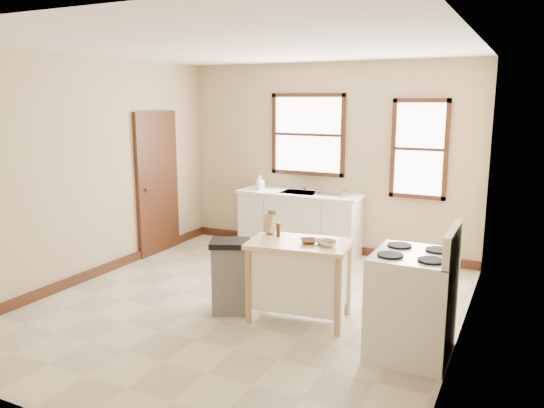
{
  "coord_description": "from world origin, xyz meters",
  "views": [
    {
      "loc": [
        2.76,
        -4.89,
        2.27
      ],
      "look_at": [
        0.13,
        0.4,
        1.1
      ],
      "focal_mm": 35.0,
      "sensor_mm": 36.0,
      "label": 1
    }
  ],
  "objects_px": {
    "dish_rack": "(332,191)",
    "bowl_b": "(324,242)",
    "kitchen_island": "(299,281)",
    "bowl_c": "(328,243)",
    "gas_stove": "(413,290)",
    "knife_block": "(270,225)",
    "soap_bottle_a": "(259,183)",
    "trash_bin": "(230,276)",
    "pepper_grinder": "(278,230)",
    "soap_bottle_b": "(261,182)",
    "bowl_a": "(309,241)"
  },
  "relations": [
    {
      "from": "dish_rack",
      "to": "bowl_b",
      "type": "distance_m",
      "value": 2.36
    },
    {
      "from": "kitchen_island",
      "to": "bowl_c",
      "type": "distance_m",
      "value": 0.55
    },
    {
      "from": "gas_stove",
      "to": "kitchen_island",
      "type": "bearing_deg",
      "value": 168.43
    },
    {
      "from": "dish_rack",
      "to": "bowl_b",
      "type": "relative_size",
      "value": 2.58
    },
    {
      "from": "bowl_b",
      "to": "knife_block",
      "type": "bearing_deg",
      "value": 168.8
    },
    {
      "from": "soap_bottle_a",
      "to": "trash_bin",
      "type": "xyz_separation_m",
      "value": [
        0.89,
        -2.36,
        -0.63
      ]
    },
    {
      "from": "soap_bottle_a",
      "to": "knife_block",
      "type": "distance_m",
      "value": 2.38
    },
    {
      "from": "bowl_c",
      "to": "gas_stove",
      "type": "relative_size",
      "value": 0.15
    },
    {
      "from": "bowl_b",
      "to": "trash_bin",
      "type": "bearing_deg",
      "value": -169.42
    },
    {
      "from": "knife_block",
      "to": "gas_stove",
      "type": "distance_m",
      "value": 1.71
    },
    {
      "from": "dish_rack",
      "to": "kitchen_island",
      "type": "xyz_separation_m",
      "value": [
        0.48,
        -2.27,
        -0.55
      ]
    },
    {
      "from": "bowl_c",
      "to": "trash_bin",
      "type": "height_order",
      "value": "bowl_c"
    },
    {
      "from": "kitchen_island",
      "to": "pepper_grinder",
      "type": "bearing_deg",
      "value": 155.1
    },
    {
      "from": "gas_stove",
      "to": "bowl_b",
      "type": "bearing_deg",
      "value": 163.85
    },
    {
      "from": "soap_bottle_b",
      "to": "gas_stove",
      "type": "bearing_deg",
      "value": -32.57
    },
    {
      "from": "soap_bottle_b",
      "to": "dish_rack",
      "type": "distance_m",
      "value": 1.16
    },
    {
      "from": "kitchen_island",
      "to": "bowl_b",
      "type": "bearing_deg",
      "value": -1.51
    },
    {
      "from": "soap_bottle_b",
      "to": "bowl_a",
      "type": "relative_size",
      "value": 1.14
    },
    {
      "from": "soap_bottle_a",
      "to": "pepper_grinder",
      "type": "height_order",
      "value": "soap_bottle_a"
    },
    {
      "from": "dish_rack",
      "to": "kitchen_island",
      "type": "height_order",
      "value": "dish_rack"
    },
    {
      "from": "knife_block",
      "to": "bowl_b",
      "type": "xyz_separation_m",
      "value": [
        0.67,
        -0.13,
        -0.08
      ]
    },
    {
      "from": "dish_rack",
      "to": "bowl_c",
      "type": "xyz_separation_m",
      "value": [
        0.79,
        -2.3,
        -0.11
      ]
    },
    {
      "from": "pepper_grinder",
      "to": "bowl_c",
      "type": "relative_size",
      "value": 0.85
    },
    {
      "from": "pepper_grinder",
      "to": "gas_stove",
      "type": "xyz_separation_m",
      "value": [
        1.49,
        -0.33,
        -0.31
      ]
    },
    {
      "from": "bowl_a",
      "to": "bowl_c",
      "type": "xyz_separation_m",
      "value": [
        0.21,
        -0.01,
        0.01
      ]
    },
    {
      "from": "pepper_grinder",
      "to": "gas_stove",
      "type": "distance_m",
      "value": 1.56
    },
    {
      "from": "bowl_a",
      "to": "trash_bin",
      "type": "relative_size",
      "value": 0.22
    },
    {
      "from": "soap_bottle_a",
      "to": "trash_bin",
      "type": "relative_size",
      "value": 0.27
    },
    {
      "from": "dish_rack",
      "to": "soap_bottle_a",
      "type": "bearing_deg",
      "value": -153.12
    },
    {
      "from": "dish_rack",
      "to": "gas_stove",
      "type": "bearing_deg",
      "value": -32.5
    },
    {
      "from": "bowl_c",
      "to": "bowl_b",
      "type": "bearing_deg",
      "value": 138.73
    },
    {
      "from": "trash_bin",
      "to": "gas_stove",
      "type": "relative_size",
      "value": 0.66
    },
    {
      "from": "bowl_a",
      "to": "bowl_b",
      "type": "xyz_separation_m",
      "value": [
        0.15,
        0.05,
        -0.0
      ]
    },
    {
      "from": "soap_bottle_b",
      "to": "bowl_c",
      "type": "height_order",
      "value": "soap_bottle_b"
    },
    {
      "from": "soap_bottle_b",
      "to": "bowl_c",
      "type": "relative_size",
      "value": 1.16
    },
    {
      "from": "bowl_b",
      "to": "trash_bin",
      "type": "distance_m",
      "value": 1.11
    },
    {
      "from": "soap_bottle_b",
      "to": "kitchen_island",
      "type": "height_order",
      "value": "soap_bottle_b"
    },
    {
      "from": "pepper_grinder",
      "to": "bowl_a",
      "type": "height_order",
      "value": "pepper_grinder"
    },
    {
      "from": "bowl_b",
      "to": "bowl_c",
      "type": "distance_m",
      "value": 0.09
    },
    {
      "from": "soap_bottle_b",
      "to": "bowl_a",
      "type": "xyz_separation_m",
      "value": [
        1.74,
        -2.28,
        -0.16
      ]
    },
    {
      "from": "bowl_a",
      "to": "kitchen_island",
      "type": "bearing_deg",
      "value": 171.43
    },
    {
      "from": "kitchen_island",
      "to": "soap_bottle_b",
      "type": "bearing_deg",
      "value": 117.64
    },
    {
      "from": "knife_block",
      "to": "gas_stove",
      "type": "xyz_separation_m",
      "value": [
        1.62,
        -0.41,
        -0.34
      ]
    },
    {
      "from": "dish_rack",
      "to": "bowl_c",
      "type": "relative_size",
      "value": 2.42
    },
    {
      "from": "soap_bottle_b",
      "to": "bowl_b",
      "type": "xyz_separation_m",
      "value": [
        1.89,
        -2.23,
        -0.16
      ]
    },
    {
      "from": "bowl_a",
      "to": "bowl_c",
      "type": "distance_m",
      "value": 0.21
    },
    {
      "from": "dish_rack",
      "to": "knife_block",
      "type": "relative_size",
      "value": 2.13
    },
    {
      "from": "soap_bottle_a",
      "to": "bowl_a",
      "type": "height_order",
      "value": "soap_bottle_a"
    },
    {
      "from": "kitchen_island",
      "to": "gas_stove",
      "type": "height_order",
      "value": "gas_stove"
    },
    {
      "from": "knife_block",
      "to": "pepper_grinder",
      "type": "xyz_separation_m",
      "value": [
        0.13,
        -0.08,
        -0.03
      ]
    }
  ]
}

